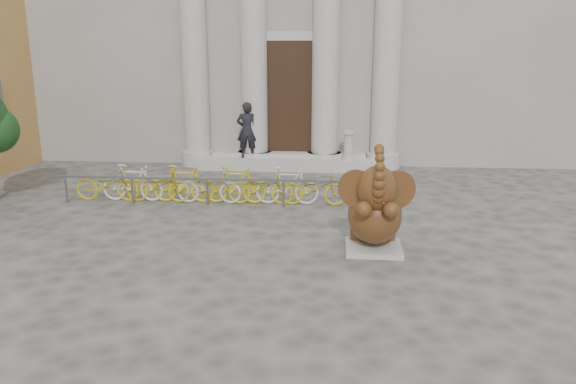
{
  "coord_description": "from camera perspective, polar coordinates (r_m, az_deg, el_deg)",
  "views": [
    {
      "loc": [
        1.46,
        -9.19,
        4.08
      ],
      "look_at": [
        0.56,
        2.08,
        1.1
      ],
      "focal_mm": 35.0,
      "sensor_mm": 36.0,
      "label": 1
    }
  ],
  "objects": [
    {
      "name": "entrance_steps",
      "position": [
        19.05,
        0.05,
        2.96
      ],
      "size": [
        6.0,
        1.2,
        0.36
      ],
      "primitive_type": "cube",
      "color": "#A8A59E",
      "rests_on": "ground"
    },
    {
      "name": "balustrade_post",
      "position": [
        18.58,
        6.15,
        4.57
      ],
      "size": [
        0.4,
        0.4,
        0.99
      ],
      "color": "#A8A59E",
      "rests_on": "entrance_steps"
    },
    {
      "name": "ground",
      "position": [
        10.16,
        -4.15,
        -8.96
      ],
      "size": [
        80.0,
        80.0,
        0.0
      ],
      "primitive_type": "plane",
      "color": "#474442",
      "rests_on": "ground"
    },
    {
      "name": "pedestrian",
      "position": [
        18.96,
        -4.2,
        6.29
      ],
      "size": [
        0.74,
        0.55,
        1.88
      ],
      "primitive_type": "imported",
      "rotation": [
        0.0,
        0.0,
        3.29
      ],
      "color": "black",
      "rests_on": "entrance_steps"
    },
    {
      "name": "elephant_statue",
      "position": [
        11.35,
        8.84,
        -2.08
      ],
      "size": [
        1.52,
        1.67,
        2.26
      ],
      "rotation": [
        0.0,
        0.0,
        -0.01
      ],
      "color": "#A8A59E",
      "rests_on": "ground"
    },
    {
      "name": "bike_rack",
      "position": [
        14.95,
        -8.03,
        0.77
      ],
      "size": [
        8.0,
        0.53,
        1.0
      ],
      "color": "slate",
      "rests_on": "ground"
    }
  ]
}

